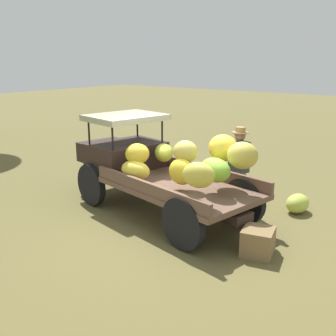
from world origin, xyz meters
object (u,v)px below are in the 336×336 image
farmer (239,163)px  wooden_crate (258,242)px  loose_banana_bunch (298,203)px  truck (154,165)px

farmer → wooden_crate: (-1.25, 1.66, -0.76)m
farmer → loose_banana_bunch: farmer is taller
truck → loose_banana_bunch: (-2.42, -1.65, -0.76)m
wooden_crate → loose_banana_bunch: bearing=-86.2°
truck → wooden_crate: bearing=179.2°
truck → farmer: size_ratio=2.70×
truck → farmer: bearing=-128.3°
truck → farmer: truck is taller
farmer → wooden_crate: size_ratio=3.42×
loose_banana_bunch → wooden_crate: bearing=93.8°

